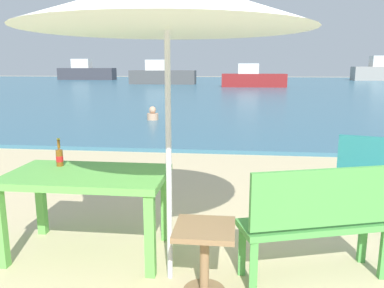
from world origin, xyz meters
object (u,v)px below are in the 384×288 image
Objects in this scene: picnic_table_green at (87,185)px; patio_umbrella at (167,4)px; bench_green_left at (319,217)px; boat_tanker at (86,72)px; swimmer_person at (153,115)px; beer_bottle_amber at (60,156)px; boat_fishing_trawler at (162,75)px; boat_sailboat at (253,79)px; side_table_wood at (205,250)px.

patio_umbrella is (0.80, -0.34, 1.47)m from picnic_table_green.
bench_green_left is 0.19× the size of boat_tanker.
picnic_table_green is 3.41× the size of swimmer_person.
boat_fishing_trawler reaches higher than beer_bottle_amber.
patio_umbrella is 27.52m from boat_sailboat.
boat_tanker is 1.12× the size of boat_fishing_trawler.
side_table_wood is 44.81m from boat_tanker.
patio_umbrella is 8.94m from swimmer_person.
boat_sailboat is at bearing 86.44° from patio_umbrella.
boat_tanker is (-16.30, 40.75, 0.29)m from picnic_table_green.
boat_tanker reaches higher than side_table_wood.
picnic_table_green is at bearing -80.15° from boat_fishing_trawler.
beer_bottle_amber is 1.78m from patio_umbrella.
swimmer_person is at bearing 110.65° from bench_green_left.
boat_fishing_trawler is (-6.20, 31.44, -1.27)m from patio_umbrella.
boat_sailboat is (0.54, 27.35, 0.18)m from bench_green_left.
boat_sailboat reaches higher than side_table_wood.
side_table_wood is at bearing -27.04° from beer_bottle_amber.
swimmer_person is 35.92m from boat_tanker.
swimmer_person is (-1.21, 8.16, -0.41)m from picnic_table_green.
picnic_table_green is 1.98m from bench_green_left.
bench_green_left is 9.00m from swimmer_person.
patio_umbrella is 0.39× the size of boat_fishing_trawler.
picnic_table_green is 31.57m from boat_fishing_trawler.
beer_bottle_amber is (-0.34, 0.20, 0.20)m from picnic_table_green.
boat_sailboat is at bearing 83.96° from beer_bottle_amber.
boat_tanker is 1.34× the size of boat_sailboat.
patio_umbrella is at bearing -22.98° from picnic_table_green.
swimmer_person is at bearing 104.85° from side_table_wood.
boat_tanker reaches higher than bench_green_left.
boat_sailboat reaches higher than beer_bottle_amber.
boat_tanker reaches higher than boat_fishing_trawler.
beer_bottle_amber is at bearing -68.52° from boat_tanker.
boat_sailboat is at bearing 78.89° from swimmer_person.
swimmer_person is at bearing 96.25° from beer_bottle_amber.
boat_fishing_trawler is (-7.36, 31.35, 0.31)m from bench_green_left.
bench_green_left reaches higher than side_table_wood.
patio_umbrella is at bearing -175.86° from bench_green_left.
boat_tanker reaches higher than beer_bottle_amber.
beer_bottle_amber is 8.04m from swimmer_person.
boat_tanker is (-15.96, 40.56, 0.08)m from beer_bottle_amber.
beer_bottle_amber is 2.36m from bench_green_left.
boat_sailboat is at bearing 84.72° from picnic_table_green.
picnic_table_green is 5.28× the size of beer_bottle_amber.
patio_umbrella is 4.26× the size of side_table_wood.
boat_sailboat reaches higher than picnic_table_green.
boat_tanker reaches higher than patio_umbrella.
side_table_wood is at bearing -26.07° from picnic_table_green.
picnic_table_green is 8.26m from swimmer_person.
boat_tanker is (-15.09, 32.59, 0.70)m from swimmer_person.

